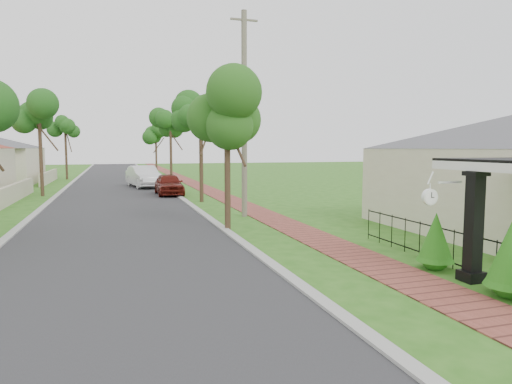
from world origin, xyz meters
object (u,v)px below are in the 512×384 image
porch_post (473,233)px  parked_car_white (144,177)px  station_clock (431,196)px  parked_car_red (169,184)px  utility_pole (244,114)px  near_tree (227,116)px

porch_post → parked_car_white: porch_post is taller
station_clock → parked_car_red: bearing=99.5°
porch_post → parked_car_red: bearing=101.6°
parked_car_white → utility_pole: bearing=-89.4°
porch_post → near_tree: bearing=115.1°
porch_post → parked_car_red: porch_post is taller
parked_car_red → utility_pole: bearing=-78.8°
station_clock → near_tree: bearing=110.9°
parked_car_red → station_clock: size_ratio=3.88×
porch_post → parked_car_red: 21.77m
porch_post → parked_car_white: bearing=101.4°
near_tree → station_clock: (2.90, -7.60, -2.21)m
porch_post → parked_car_red: (-4.37, 21.32, -0.43)m
parked_car_red → station_clock: (3.52, -20.92, 1.26)m
utility_pole → station_clock: size_ratio=8.51×
parked_car_white → near_tree: near_tree is taller
parked_car_red → near_tree: size_ratio=0.77×
parked_car_white → near_tree: (1.80, -19.56, 3.34)m
parked_car_red → near_tree: (0.62, -13.32, 3.48)m
porch_post → station_clock: bearing=154.8°
near_tree → parked_car_white: bearing=95.3°
parked_car_red → porch_post: bearing=-78.8°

